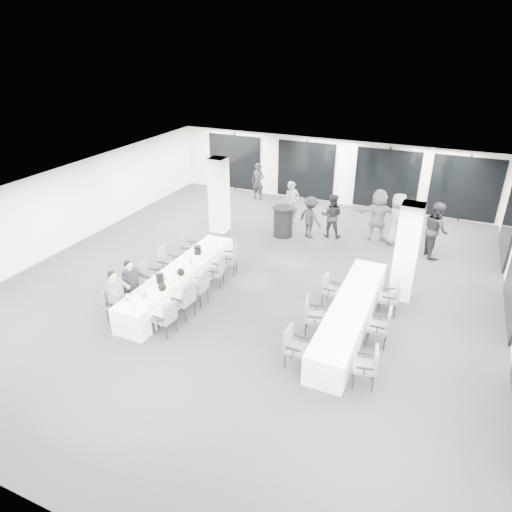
{
  "coord_description": "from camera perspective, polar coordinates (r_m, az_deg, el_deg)",
  "views": [
    {
      "loc": [
        4.99,
        -10.97,
        6.82
      ],
      "look_at": [
        0.21,
        -0.2,
        1.03
      ],
      "focal_mm": 32.0,
      "sensor_mm": 36.0,
      "label": 1
    }
  ],
  "objects": [
    {
      "name": "water_bottle_c",
      "position": [
        14.63,
        -5.0,
        1.99
      ],
      "size": [
        0.06,
        0.06,
        0.2
      ],
      "primitive_type": "cylinder",
      "color": "silver",
      "rests_on": "banquet_table_main"
    },
    {
      "name": "plate_b",
      "position": [
        11.96,
        -13.7,
        -5.07
      ],
      "size": [
        0.22,
        0.22,
        0.03
      ],
      "color": "white",
      "rests_on": "banquet_table_main"
    },
    {
      "name": "chair_main_right_fourth",
      "position": [
        13.45,
        -4.8,
        -1.8
      ],
      "size": [
        0.56,
        0.59,
        0.93
      ],
      "rotation": [
        0.0,
        0.0,
        1.8
      ],
      "color": "#54575C",
      "rests_on": "floor"
    },
    {
      "name": "room",
      "position": [
        13.87,
        4.75,
        3.03
      ],
      "size": [
        14.04,
        16.04,
        2.84
      ],
      "color": "#242429",
      "rests_on": "ground"
    },
    {
      "name": "chair_main_right_near",
      "position": [
        11.54,
        -11.07,
        -7.46
      ],
      "size": [
        0.5,
        0.55,
        0.91
      ],
      "rotation": [
        0.0,
        0.0,
        1.47
      ],
      "color": "#54575C",
      "rests_on": "floor"
    },
    {
      "name": "chair_side_right_mid",
      "position": [
        11.37,
        15.48,
        -8.27
      ],
      "size": [
        0.52,
        0.58,
        1.0
      ],
      "rotation": [
        0.0,
        0.0,
        1.62
      ],
      "color": "#54575C",
      "rests_on": "floor"
    },
    {
      "name": "chair_main_left_near",
      "position": [
        12.48,
        -17.35,
        -5.52
      ],
      "size": [
        0.48,
        0.53,
        0.9
      ],
      "rotation": [
        0.0,
        0.0,
        -1.51
      ],
      "color": "#54575C",
      "rests_on": "floor"
    },
    {
      "name": "chair_main_right_mid",
      "position": [
        12.63,
        -7.05,
        -3.74
      ],
      "size": [
        0.5,
        0.56,
        0.98
      ],
      "rotation": [
        0.0,
        0.0,
        1.58
      ],
      "color": "#54575C",
      "rests_on": "floor"
    },
    {
      "name": "cocktail_table",
      "position": [
        16.84,
        3.4,
        4.32
      ],
      "size": [
        0.8,
        0.8,
        1.11
      ],
      "color": "black",
      "rests_on": "floor"
    },
    {
      "name": "chair_side_right_near",
      "position": [
        10.15,
        13.89,
        -12.99
      ],
      "size": [
        0.56,
        0.59,
        0.95
      ],
      "rotation": [
        0.0,
        0.0,
        1.76
      ],
      "color": "#54575C",
      "rests_on": "floor"
    },
    {
      "name": "chair_main_left_mid",
      "position": [
        13.46,
        -13.27,
        -2.34
      ],
      "size": [
        0.56,
        0.6,
        0.96
      ],
      "rotation": [
        0.0,
        0.0,
        -1.39
      ],
      "color": "#54575C",
      "rests_on": "floor"
    },
    {
      "name": "standing_guest_g",
      "position": [
        20.58,
        0.24,
        9.57
      ],
      "size": [
        0.74,
        0.63,
        1.87
      ],
      "primitive_type": "imported",
      "rotation": [
        0.0,
        0.0,
        -0.12
      ],
      "color": "black",
      "rests_on": "floor"
    },
    {
      "name": "plate_c",
      "position": [
        12.7,
        -11.31,
        -2.88
      ],
      "size": [
        0.2,
        0.2,
        0.03
      ],
      "color": "white",
      "rests_on": "banquet_table_main"
    },
    {
      "name": "chair_side_left_near",
      "position": [
        10.4,
        4.72,
        -10.98
      ],
      "size": [
        0.5,
        0.56,
        0.97
      ],
      "rotation": [
        0.0,
        0.0,
        -1.59
      ],
      "color": "#54575C",
      "rests_on": "floor"
    },
    {
      "name": "seated_guest_d",
      "position": [
        12.05,
        -9.61,
        -4.14
      ],
      "size": [
        0.5,
        0.38,
        1.44
      ],
      "rotation": [
        0.0,
        0.0,
        1.57
      ],
      "color": "white",
      "rests_on": "floor"
    },
    {
      "name": "standing_guest_b",
      "position": [
        16.85,
        9.45,
        5.34
      ],
      "size": [
        0.94,
        0.63,
        1.85
      ],
      "primitive_type": "imported",
      "rotation": [
        0.0,
        0.0,
        3.24
      ],
      "color": "black",
      "rests_on": "floor"
    },
    {
      "name": "seated_guest_a",
      "position": [
        12.24,
        -16.94,
        -4.48
      ],
      "size": [
        0.5,
        0.38,
        1.44
      ],
      "rotation": [
        0.0,
        0.0,
        -1.57
      ],
      "color": "#5B5E62",
      "rests_on": "floor"
    },
    {
      "name": "banquet_table_side",
      "position": [
        11.87,
        11.68,
        -7.32
      ],
      "size": [
        0.9,
        5.0,
        0.75
      ],
      "primitive_type": "cube",
      "color": "white",
      "rests_on": "floor"
    },
    {
      "name": "ice_bucket_near",
      "position": [
        12.53,
        -11.9,
        -2.77
      ],
      "size": [
        0.22,
        0.22,
        0.24
      ],
      "primitive_type": "cylinder",
      "color": "black",
      "rests_on": "banquet_table_main"
    },
    {
      "name": "chair_main_right_second",
      "position": [
        12.07,
        -8.86,
        -5.25
      ],
      "size": [
        0.56,
        0.61,
        1.03
      ],
      "rotation": [
        0.0,
        0.0,
        1.49
      ],
      "color": "#54575C",
      "rests_on": "floor"
    },
    {
      "name": "standing_guest_e",
      "position": [
        16.75,
        17.24,
        4.83
      ],
      "size": [
        0.92,
        1.16,
        2.1
      ],
      "primitive_type": "imported",
      "rotation": [
        0.0,
        0.0,
        1.9
      ],
      "color": "#5B5E62",
      "rests_on": "floor"
    },
    {
      "name": "column_left",
      "position": [
        17.06,
        -4.66,
        7.57
      ],
      "size": [
        0.6,
        0.6,
        2.8
      ],
      "primitive_type": "cube",
      "color": "white",
      "rests_on": "floor"
    },
    {
      "name": "chair_main_left_second",
      "position": [
        12.88,
        -15.55,
        -4.18
      ],
      "size": [
        0.47,
        0.53,
        0.9
      ],
      "rotation": [
        0.0,
        0.0,
        -1.53
      ],
      "color": "#54575C",
      "rests_on": "floor"
    },
    {
      "name": "banquet_table_main",
      "position": [
        13.36,
        -9.43,
        -3.06
      ],
      "size": [
        0.9,
        5.0,
        0.75
      ],
      "primitive_type": "cube",
      "color": "white",
      "rests_on": "floor"
    },
    {
      "name": "chair_main_right_far",
      "position": [
        14.1,
        -3.14,
        -0.21
      ],
      "size": [
        0.61,
        0.63,
        0.98
      ],
      "rotation": [
        0.0,
        0.0,
        1.83
      ],
      "color": "#54575C",
      "rests_on": "floor"
    },
    {
      "name": "chair_side_left_far",
      "position": [
        12.74,
        9.11,
        -3.92
      ],
      "size": [
        0.49,
        0.53,
        0.88
      ],
      "rotation": [
        0.0,
        0.0,
        -1.69
      ],
      "color": "#54575C",
      "rests_on": "floor"
    },
    {
      "name": "seated_guest_b",
      "position": [
        12.65,
        -15.13,
        -3.17
      ],
      "size": [
        0.5,
        0.38,
        1.44
      ],
      "rotation": [
        0.0,
        0.0,
        -1.57
      ],
      "color": "black",
      "rests_on": "floor"
    },
    {
      "name": "column_right",
      "position": [
        13.17,
        18.29,
        0.46
      ],
      "size": [
        0.6,
        0.6,
        2.8
      ],
      "primitive_type": "cube",
      "color": "white",
      "rests_on": "floor"
    },
    {
      "name": "chair_main_left_far",
      "position": [
        14.95,
        -8.67,
        1.14
      ],
      "size": [
        0.59,
        0.63,
        0.99
      ],
      "rotation": [
        0.0,
        0.0,
        -1.36
      ],
      "color": "#54575C",
      "rests_on": "floor"
    },
    {
      "name": "standing_guest_a",
      "position": [
        17.86,
        4.5,
        6.97
      ],
      "size": [
        0.9,
        0.9,
        1.93
      ],
      "primitive_type": "imported",
      "rotation": [
        0.0,
        0.0,
        0.82
      ],
      "color": "#5B5E62",
      "rests_on": "floor"
    },
    {
      "name": "standing_guest_c",
      "position": [
        16.7,
        6.83,
        5.16
      ],
      "size": [
        1.28,
        1.04,
        1.76
      ],
      "primitive_type": "imported",
      "rotation": [
        0.0,
        0.0,
        2.66
      ],
      "color": "black",
      "rests_on": "floor"
    },
    {
      "name": "seated_guest_c",
      "position": [
        11.47,
        -11.84,
        -6.02
      ],
      "size": [
        0.5,
        0.38,
        1.44
      ],
      "rotation": [
        0.0,
        0.0,
        1.57
      ],
      "color": "white",
      "rests_on": "floor"
    },
    {
      "name": "chair_side_left_mid",
      "position": [
        11.45,
        7.01,
        -7.18
      ],
      "size": [
        0.6,
        0.63,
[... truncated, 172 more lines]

